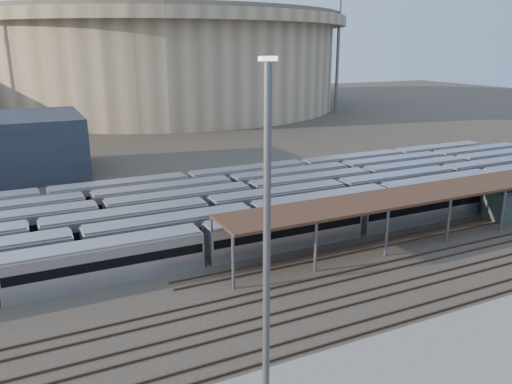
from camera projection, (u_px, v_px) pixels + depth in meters
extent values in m
plane|color=#383026|center=(317.00, 278.00, 47.04)|extent=(420.00, 420.00, 0.00)
cube|color=silver|center=(203.00, 245.00, 49.98)|extent=(112.00, 2.90, 3.60)
cube|color=silver|center=(252.00, 222.00, 56.65)|extent=(112.00, 2.90, 3.60)
cube|color=silver|center=(208.00, 215.00, 58.75)|extent=(112.00, 2.90, 3.60)
cube|color=silver|center=(249.00, 198.00, 65.39)|extent=(112.00, 2.90, 3.60)
cube|color=silver|center=(231.00, 191.00, 68.67)|extent=(112.00, 2.90, 3.60)
cube|color=silver|center=(188.00, 187.00, 70.34)|extent=(112.00, 2.90, 3.60)
cylinder|color=#5A5A5F|center=(233.00, 263.00, 44.16)|extent=(0.30, 0.30, 5.00)
cylinder|color=#5A5A5F|center=(212.00, 242.00, 48.83)|extent=(0.30, 0.30, 5.00)
cylinder|color=#5A5A5F|center=(316.00, 247.00, 47.70)|extent=(0.30, 0.30, 5.00)
cylinder|color=#5A5A5F|center=(288.00, 229.00, 52.38)|extent=(0.30, 0.30, 5.00)
cylinder|color=#5A5A5F|center=(387.00, 233.00, 51.24)|extent=(0.30, 0.30, 5.00)
cylinder|color=#5A5A5F|center=(355.00, 218.00, 55.92)|extent=(0.30, 0.30, 5.00)
cylinder|color=#5A5A5F|center=(448.00, 221.00, 54.79)|extent=(0.30, 0.30, 5.00)
cylinder|color=#5A5A5F|center=(414.00, 207.00, 59.46)|extent=(0.30, 0.30, 5.00)
cylinder|color=#5A5A5F|center=(503.00, 210.00, 58.33)|extent=(0.30, 0.30, 5.00)
cylinder|color=#5A5A5F|center=(466.00, 198.00, 63.00)|extent=(0.30, 0.30, 5.00)
cube|color=#342215|center=(461.00, 187.00, 58.15)|extent=(60.00, 6.00, 0.30)
cube|color=#4C3323|center=(327.00, 284.00, 45.50)|extent=(170.00, 0.12, 0.18)
cube|color=#4C3323|center=(318.00, 278.00, 46.80)|extent=(170.00, 0.12, 0.18)
cube|color=#4C3323|center=(354.00, 304.00, 42.04)|extent=(170.00, 0.12, 0.18)
cube|color=#4C3323|center=(343.00, 296.00, 43.34)|extent=(170.00, 0.12, 0.18)
cube|color=#4C3323|center=(385.00, 327.00, 38.58)|extent=(170.00, 0.12, 0.18)
cube|color=#4C3323|center=(372.00, 318.00, 39.88)|extent=(170.00, 0.12, 0.18)
cylinder|color=tan|center=(165.00, 66.00, 174.63)|extent=(116.00, 116.00, 28.00)
cylinder|color=tan|center=(162.00, 20.00, 170.26)|extent=(124.00, 124.00, 3.00)
cylinder|color=brown|center=(162.00, 13.00, 169.62)|extent=(120.00, 120.00, 1.50)
cylinder|color=#5A5A5F|center=(338.00, 56.00, 157.47)|extent=(1.00, 1.00, 36.00)
cylinder|color=#5A5A5F|center=(52.00, 54.00, 176.35)|extent=(1.00, 1.00, 36.00)
cylinder|color=#5A5A5F|center=(267.00, 277.00, 24.05)|extent=(0.36, 0.36, 20.20)
cube|color=#FFF2CC|center=(268.00, 59.00, 21.17)|extent=(0.81, 0.33, 0.20)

